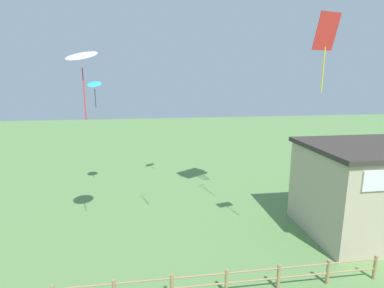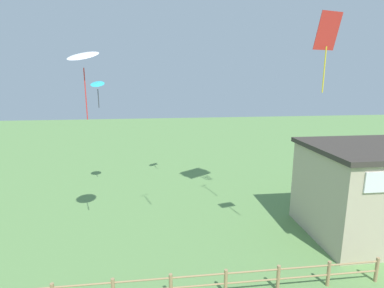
# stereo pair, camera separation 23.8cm
# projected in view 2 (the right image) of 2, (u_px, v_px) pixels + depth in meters

# --- Properties ---
(wooden_fence) EXTENTS (14.81, 0.14, 1.07)m
(wooden_fence) POSITION_uv_depth(u_px,v_px,m) (199.00, 283.00, 11.27)
(wooden_fence) COLOR #9E7F56
(wooden_fence) RESTS_ON ground_plane
(kite_white_delta) EXTENTS (1.84, 1.82, 3.11)m
(kite_white_delta) POSITION_uv_depth(u_px,v_px,m) (83.00, 56.00, 12.98)
(kite_white_delta) COLOR white
(kite_cyan_delta) EXTENTS (1.04, 1.01, 1.81)m
(kite_cyan_delta) POSITION_uv_depth(u_px,v_px,m) (97.00, 84.00, 19.72)
(kite_cyan_delta) COLOR #2DB2C6
(kite_red_diamond) EXTENTS (1.05, 0.58, 2.96)m
(kite_red_diamond) POSITION_uv_depth(u_px,v_px,m) (327.00, 36.00, 11.29)
(kite_red_diamond) COLOR red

